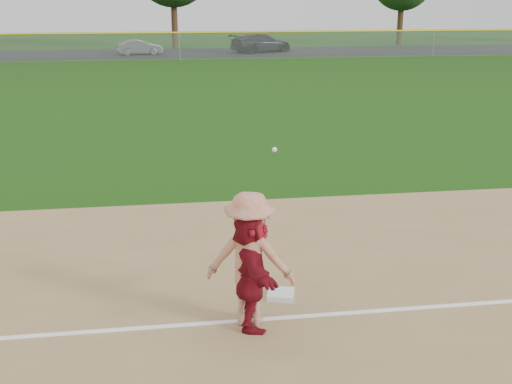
{
  "coord_description": "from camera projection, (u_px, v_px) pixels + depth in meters",
  "views": [
    {
      "loc": [
        -1.62,
        -9.26,
        4.64
      ],
      "look_at": [
        0.0,
        1.5,
        1.3
      ],
      "focal_mm": 45.0,
      "sensor_mm": 36.0,
      "label": 1
    }
  ],
  "objects": [
    {
      "name": "ground",
      "position": [
        270.0,
        296.0,
        10.34
      ],
      "size": [
        160.0,
        160.0,
        0.0
      ],
      "primitive_type": "plane",
      "color": "#18420C",
      "rests_on": "ground"
    },
    {
      "name": "parking_asphalt",
      "position": [
        177.0,
        53.0,
        53.83
      ],
      "size": [
        120.0,
        10.0,
        0.01
      ],
      "primitive_type": "cube",
      "color": "black",
      "rests_on": "ground"
    },
    {
      "name": "base_runner",
      "position": [
        251.0,
        269.0,
        9.14
      ],
      "size": [
        0.54,
        1.65,
        1.77
      ],
      "primitive_type": "imported",
      "rotation": [
        0.0,
        0.0,
        1.58
      ],
      "color": "maroon",
      "rests_on": "infield_dirt"
    },
    {
      "name": "car_right",
      "position": [
        261.0,
        43.0,
        54.38
      ],
      "size": [
        5.81,
        4.15,
        1.56
      ],
      "primitive_type": "imported",
      "rotation": [
        0.0,
        0.0,
        1.98
      ],
      "color": "black",
      "rests_on": "parking_asphalt"
    },
    {
      "name": "foul_line",
      "position": [
        279.0,
        318.0,
        9.58
      ],
      "size": [
        60.0,
        0.1,
        0.01
      ],
      "primitive_type": "cube",
      "color": "white",
      "rests_on": "infield_dirt"
    },
    {
      "name": "first_base_play",
      "position": [
        250.0,
        259.0,
        9.18
      ],
      "size": [
        1.46,
        1.11,
        2.55
      ],
      "color": "#A7A7AA",
      "rests_on": "infield_dirt"
    },
    {
      "name": "outfield_fence",
      "position": [
        179.0,
        33.0,
        47.58
      ],
      "size": [
        110.0,
        0.12,
        110.0
      ],
      "color": "#999EA0",
      "rests_on": "ground"
    },
    {
      "name": "car_mid",
      "position": [
        140.0,
        47.0,
        52.15
      ],
      "size": [
        3.78,
        1.84,
        1.19
      ],
      "primitive_type": "imported",
      "rotation": [
        0.0,
        0.0,
        1.74
      ],
      "color": "#53565A",
      "rests_on": "parking_asphalt"
    },
    {
      "name": "first_base",
      "position": [
        281.0,
        295.0,
        10.24
      ],
      "size": [
        0.51,
        0.51,
        0.09
      ],
      "primitive_type": "cube",
      "rotation": [
        0.0,
        0.0,
        -0.27
      ],
      "color": "white",
      "rests_on": "infield_dirt"
    }
  ]
}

